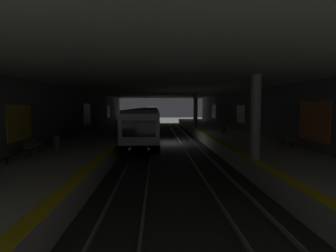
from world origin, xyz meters
name	(u,v)px	position (x,y,z in m)	size (l,w,h in m)	color
ground_plane	(166,143)	(0.00, 0.00, 0.00)	(120.00, 120.00, 0.00)	#2D302D
track_left	(187,142)	(0.00, -2.20, 0.08)	(60.00, 1.53, 0.16)	gray
track_right	(146,142)	(0.00, 2.20, 0.08)	(60.00, 1.53, 0.16)	gray
platform_left	(227,138)	(0.00, -6.55, 0.53)	(60.00, 5.30, 1.06)	beige
platform_right	(104,138)	(0.00, 6.55, 0.53)	(60.00, 5.30, 1.06)	beige
wall_left	(254,117)	(0.03, -9.45, 2.80)	(60.00, 0.56, 5.60)	slate
wall_right	(76,117)	(0.01, 9.45, 2.80)	(60.00, 0.56, 5.60)	slate
ceiling_slab	(166,88)	(0.00, 0.00, 5.80)	(60.00, 19.40, 0.40)	#ADAAA3
pillar_near	(255,117)	(-13.44, -4.35, 3.33)	(0.56, 0.56, 4.55)	gray
pillar_far	(196,110)	(8.05, -4.35, 3.33)	(0.56, 0.56, 4.55)	gray
metro_train	(150,117)	(18.28, 2.20, 2.03)	(56.47, 2.83, 3.49)	#B7BCC6
bench_left_near	(288,139)	(-9.08, -8.53, 1.57)	(1.70, 0.47, 0.86)	#262628
bench_left_mid	(234,125)	(4.10, -8.53, 1.57)	(1.70, 0.47, 0.86)	#262628
bench_left_far	(220,122)	(11.21, -8.53, 1.57)	(1.70, 0.47, 0.86)	#262628
bench_right_mid	(33,145)	(-11.27, 8.53, 1.57)	(1.70, 0.47, 0.86)	#262628
bench_right_far	(73,132)	(-3.81, 8.53, 1.57)	(1.70, 0.47, 0.86)	#262628
person_waiting_near	(224,126)	(-0.44, -6.12, 1.88)	(0.60, 0.22, 1.54)	#242424
person_walking_mid	(95,124)	(1.25, 7.80, 1.97)	(0.60, 0.23, 1.69)	black
suitcase_rolling	(99,131)	(-0.30, 7.02, 1.38)	(0.35, 0.25, 0.96)	maroon
trash_bin	(57,142)	(-9.53, 7.80, 1.48)	(0.44, 0.44, 0.85)	#595B5E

